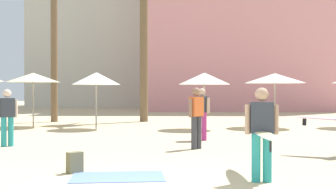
{
  "coord_description": "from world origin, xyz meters",
  "views": [
    {
      "loc": [
        0.42,
        -7.08,
        1.65
      ],
      "look_at": [
        0.05,
        7.54,
        1.51
      ],
      "focal_mm": 48.04,
      "sensor_mm": 36.0,
      "label": 1
    }
  ],
  "objects": [
    {
      "name": "cafe_umbrella_3",
      "position": [
        -3.12,
        11.92,
        2.15
      ],
      "size": [
        2.08,
        2.08,
        2.42
      ],
      "color": "gray",
      "rests_on": "ground"
    },
    {
      "name": "cafe_umbrella_2",
      "position": [
        -6.14,
        12.86,
        2.22
      ],
      "size": [
        2.38,
        2.38,
        2.43
      ],
      "color": "gray",
      "rests_on": "ground"
    },
    {
      "name": "hotel_pink",
      "position": [
        5.87,
        31.4,
        7.76
      ],
      "size": [
        16.31,
        8.39,
        15.51
      ],
      "primitive_type": "cube",
      "color": "pink",
      "rests_on": "ground"
    },
    {
      "name": "person_near_right",
      "position": [
        1.9,
        1.13,
        0.92
      ],
      "size": [
        0.6,
        2.69,
        1.7
      ],
      "rotation": [
        0.0,
        0.0,
        1.53
      ],
      "color": "teal",
      "rests_on": "ground"
    },
    {
      "name": "person_mid_center",
      "position": [
        -4.63,
        5.93,
        0.92
      ],
      "size": [
        0.56,
        0.4,
        1.68
      ],
      "rotation": [
        0.0,
        0.0,
        5.26
      ],
      "color": "teal",
      "rests_on": "ground"
    },
    {
      "name": "backpack",
      "position": [
        -1.67,
        1.79,
        0.2
      ],
      "size": [
        0.35,
        0.35,
        0.42
      ],
      "rotation": [
        0.0,
        0.0,
        2.32
      ],
      "color": "#6D6643",
      "rests_on": "ground"
    },
    {
      "name": "beach_towel",
      "position": [
        -0.75,
        1.39,
        0.01
      ],
      "size": [
        1.86,
        1.28,
        0.01
      ],
      "primitive_type": "cube",
      "rotation": [
        0.0,
        0.0,
        0.12
      ],
      "color": "#6684E0",
      "rests_on": "ground"
    },
    {
      "name": "person_mid_right",
      "position": [
        1.15,
        7.68,
        0.94
      ],
      "size": [
        0.54,
        0.45,
        1.71
      ],
      "rotation": [
        0.0,
        0.0,
        0.91
      ],
      "color": "#B7337F",
      "rests_on": "ground"
    },
    {
      "name": "cafe_umbrella_4",
      "position": [
        1.47,
        11.86,
        2.14
      ],
      "size": [
        2.19,
        2.19,
        2.39
      ],
      "color": "gray",
      "rests_on": "ground"
    },
    {
      "name": "person_near_left",
      "position": [
        0.89,
        5.5,
        0.95
      ],
      "size": [
        0.48,
        0.51,
        1.73
      ],
      "rotation": [
        0.0,
        0.0,
        5.55
      ],
      "color": "#3D3D42",
      "rests_on": "ground"
    },
    {
      "name": "cafe_umbrella_5",
      "position": [
        4.61,
        12.77,
        2.17
      ],
      "size": [
        2.69,
        2.69,
        2.4
      ],
      "color": "gray",
      "rests_on": "ground"
    }
  ]
}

